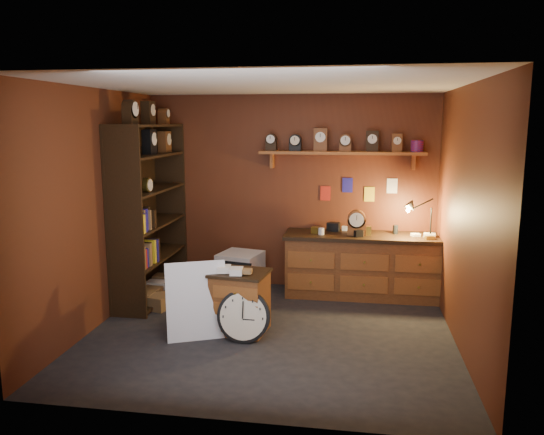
{
  "coord_description": "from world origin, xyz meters",
  "views": [
    {
      "loc": [
        0.89,
        -5.53,
        2.32
      ],
      "look_at": [
        -0.03,
        0.35,
        1.25
      ],
      "focal_mm": 35.0,
      "sensor_mm": 36.0,
      "label": 1
    }
  ],
  "objects_px": {
    "shelving_unit": "(147,205)",
    "low_cabinet": "(240,299)",
    "big_round_clock": "(244,316)",
    "workbench": "(364,262)"
  },
  "relations": [
    {
      "from": "big_round_clock",
      "to": "workbench",
      "type": "bearing_deg",
      "value": 53.53
    },
    {
      "from": "shelving_unit",
      "to": "low_cabinet",
      "type": "xyz_separation_m",
      "value": [
        1.45,
        -0.98,
        -0.87
      ]
    },
    {
      "from": "big_round_clock",
      "to": "low_cabinet",
      "type": "bearing_deg",
      "value": 109.69
    },
    {
      "from": "shelving_unit",
      "to": "low_cabinet",
      "type": "height_order",
      "value": "shelving_unit"
    },
    {
      "from": "shelving_unit",
      "to": "low_cabinet",
      "type": "distance_m",
      "value": 1.96
    },
    {
      "from": "shelving_unit",
      "to": "workbench",
      "type": "distance_m",
      "value": 2.98
    },
    {
      "from": "shelving_unit",
      "to": "big_round_clock",
      "type": "distance_m",
      "value": 2.21
    },
    {
      "from": "shelving_unit",
      "to": "low_cabinet",
      "type": "relative_size",
      "value": 3.29
    },
    {
      "from": "low_cabinet",
      "to": "big_round_clock",
      "type": "distance_m",
      "value": 0.3
    },
    {
      "from": "shelving_unit",
      "to": "workbench",
      "type": "relative_size",
      "value": 1.21
    }
  ]
}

